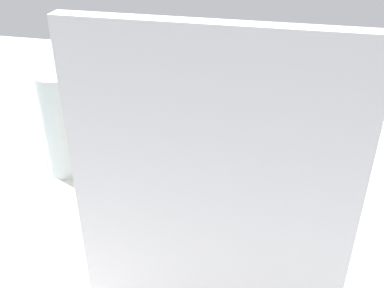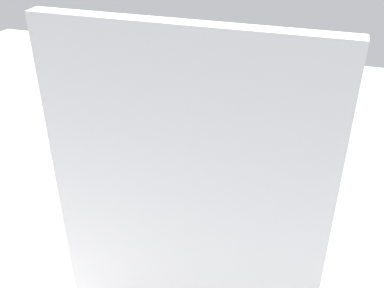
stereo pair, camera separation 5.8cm
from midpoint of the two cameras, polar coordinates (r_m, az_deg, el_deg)
ground_plane at (r=81.50cm, az=-0.02°, el=-5.12°), size 180.00×140.00×3.00cm
fruit_bowl at (r=76.27cm, az=2.17°, el=-4.26°), size 24.08×24.08×4.96cm
orange_front_left at (r=79.18cm, az=1.39°, el=2.13°), size 6.85×6.85×6.85cm
orange_front_right at (r=74.27cm, az=-1.59°, el=0.10°), size 6.85×6.85×6.85cm
orange_center at (r=69.44cm, az=-1.09°, el=-2.22°), size 6.85×6.85×6.85cm
orange_back_left at (r=69.81cm, az=5.52°, el=-2.18°), size 6.85×6.85×6.85cm
orange_back_right at (r=74.71cm, az=6.38°, el=0.10°), size 6.85×6.85×6.85cm
banana_bunch at (r=69.52cm, az=1.84°, el=-0.38°), size 17.93×15.23×10.60cm
cutting_board at (r=44.99cm, az=2.72°, el=-7.60°), size 28.01×1.96×36.00cm
thermos_tumbler at (r=82.04cm, az=-13.20°, el=3.01°), size 7.17×7.17×18.46cm
jar_lid at (r=91.83cm, az=-13.57°, el=0.10°), size 7.97×7.97×1.75cm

